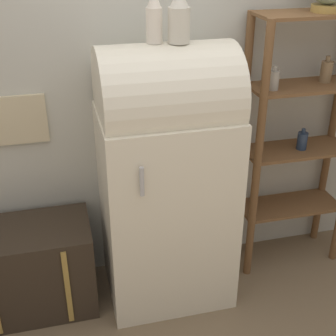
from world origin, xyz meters
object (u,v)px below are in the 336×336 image
at_px(suitcase_trunk, 31,268).
at_px(vase_left, 154,18).
at_px(refrigerator, 166,176).
at_px(vase_center, 179,17).

bearing_deg(suitcase_trunk, vase_left, -1.91).
bearing_deg(refrigerator, vase_left, 169.00).
bearing_deg(vase_center, vase_left, 169.17).
height_order(suitcase_trunk, vase_left, vase_left).
relative_size(suitcase_trunk, vase_center, 2.77).
bearing_deg(vase_center, refrigerator, 169.33).
distance_m(refrigerator, vase_left, 0.90).
bearing_deg(vase_left, vase_center, -10.83).
xyz_separation_m(vase_left, vase_center, (0.12, -0.02, 0.00)).
distance_m(suitcase_trunk, vase_left, 1.64).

